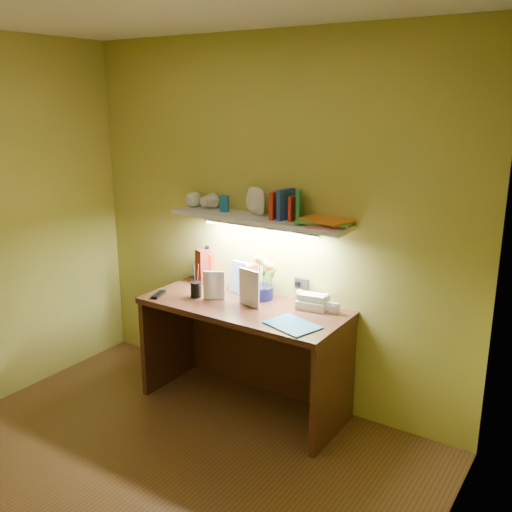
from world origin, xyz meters
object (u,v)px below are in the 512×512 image
at_px(whisky_bottle, 208,264).
at_px(telephone, 313,300).
at_px(flower_bouquet, 261,277).
at_px(desk_clock, 334,308).
at_px(desk, 244,356).

bearing_deg(whisky_bottle, telephone, -3.72).
xyz_separation_m(flower_bouquet, desk_clock, (0.55, 0.01, -0.11)).
bearing_deg(desk_clock, flower_bouquet, 175.06).
bearing_deg(desk_clock, whisky_bottle, 170.10).
relative_size(desk_clock, whisky_bottle, 0.26).
height_order(telephone, desk_clock, telephone).
relative_size(desk, flower_bouquet, 4.64).
distance_m(desk_clock, whisky_bottle, 1.08).
xyz_separation_m(desk, desk_clock, (0.57, 0.18, 0.41)).
bearing_deg(whisky_bottle, desk_clock, -3.64).
height_order(desk, flower_bouquet, flower_bouquet).
bearing_deg(whisky_bottle, desk, -27.01).
relative_size(desk, whisky_bottle, 5.02).
xyz_separation_m(telephone, whisky_bottle, (-0.91, 0.06, 0.08)).
distance_m(telephone, desk_clock, 0.16).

